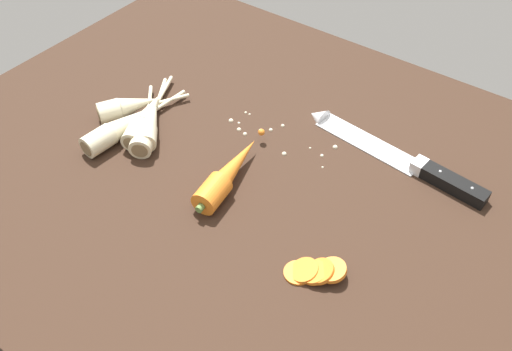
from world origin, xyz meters
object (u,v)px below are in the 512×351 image
(chefs_knife, at_px, (389,152))
(parsnip_front, at_px, (147,123))
(parsnip_outer, at_px, (145,119))
(whole_carrot, at_px, (228,174))
(parsnip_mid_left, at_px, (120,127))
(carrot_slice_stack, at_px, (314,271))
(parsnip_mid_right, at_px, (129,107))
(parsnip_back, at_px, (149,124))

(chefs_knife, bearing_deg, parsnip_front, -152.01)
(parsnip_front, bearing_deg, parsnip_outer, 144.54)
(whole_carrot, relative_size, parsnip_mid_left, 0.91)
(chefs_knife, relative_size, carrot_slice_stack, 4.24)
(parsnip_front, xyz_separation_m, parsnip_mid_right, (-0.06, 0.01, 0.00))
(parsnip_front, bearing_deg, whole_carrot, -4.63)
(whole_carrot, xyz_separation_m, parsnip_mid_right, (-0.26, 0.03, -0.00))
(parsnip_outer, bearing_deg, parsnip_front, -35.46)
(whole_carrot, height_order, parsnip_mid_right, whole_carrot)
(parsnip_front, xyz_separation_m, parsnip_outer, (-0.01, 0.01, -0.00))
(chefs_knife, bearing_deg, whole_carrot, -129.96)
(chefs_knife, relative_size, parsnip_outer, 1.71)
(parsnip_front, relative_size, parsnip_outer, 0.74)
(whole_carrot, height_order, parsnip_mid_left, whole_carrot)
(whole_carrot, bearing_deg, parsnip_front, 175.37)
(parsnip_mid_left, distance_m, parsnip_outer, 0.05)
(whole_carrot, bearing_deg, parsnip_outer, 173.54)
(whole_carrot, xyz_separation_m, parsnip_back, (-0.19, 0.02, -0.00))
(parsnip_mid_right, bearing_deg, chefs_knife, 23.00)
(parsnip_mid_right, bearing_deg, carrot_slice_stack, -12.22)
(parsnip_mid_right, relative_size, parsnip_back, 0.81)
(chefs_knife, distance_m, parsnip_mid_right, 0.48)
(chefs_knife, distance_m, parsnip_front, 0.43)
(whole_carrot, distance_m, parsnip_front, 0.20)
(whole_carrot, bearing_deg, carrot_slice_stack, -18.56)
(parsnip_mid_right, height_order, parsnip_outer, same)
(chefs_knife, distance_m, carrot_slice_stack, 0.29)
(whole_carrot, distance_m, parsnip_mid_left, 0.23)
(whole_carrot, bearing_deg, parsnip_mid_right, 173.17)
(parsnip_back, bearing_deg, chefs_knife, 28.19)
(chefs_knife, bearing_deg, parsnip_back, -151.81)
(whole_carrot, distance_m, parsnip_back, 0.19)
(parsnip_outer, xyz_separation_m, carrot_slice_stack, (0.42, -0.09, -0.01))
(parsnip_mid_right, xyz_separation_m, parsnip_back, (0.06, -0.01, -0.00))
(chefs_knife, distance_m, parsnip_outer, 0.44)
(chefs_knife, height_order, parsnip_back, parsnip_back)
(parsnip_mid_left, xyz_separation_m, parsnip_outer, (0.02, 0.04, 0.00))
(parsnip_front, height_order, carrot_slice_stack, parsnip_front)
(parsnip_front, xyz_separation_m, parsnip_mid_left, (-0.03, -0.04, -0.00))
(whole_carrot, height_order, parsnip_outer, whole_carrot)
(whole_carrot, relative_size, parsnip_front, 1.40)
(parsnip_mid_right, height_order, carrot_slice_stack, parsnip_mid_right)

